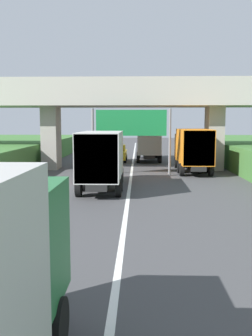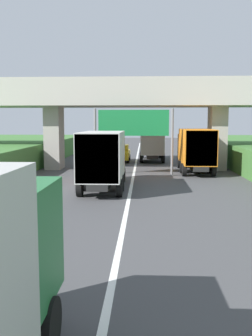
% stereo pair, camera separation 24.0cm
% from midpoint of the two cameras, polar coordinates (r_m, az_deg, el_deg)
% --- Properties ---
extents(lane_centre_stripe, '(0.20, 96.16, 0.01)m').
position_cam_midpoint_polar(lane_centre_stripe, '(25.47, 1.21, -2.09)').
color(lane_centre_stripe, white).
rests_on(lane_centre_stripe, ground).
extents(overpass_bridge, '(40.00, 4.80, 7.48)m').
position_cam_midpoint_polar(overpass_bridge, '(32.21, 1.57, 9.79)').
color(overpass_bridge, '#ADA89E').
rests_on(overpass_bridge, ground).
extents(overhead_highway_sign, '(5.88, 0.18, 4.98)m').
position_cam_midpoint_polar(overhead_highway_sign, '(28.13, 1.39, 6.20)').
color(overhead_highway_sign, slate).
rests_on(overhead_highway_sign, ground).
extents(truck_red, '(2.44, 7.30, 3.44)m').
position_cam_midpoint_polar(truck_red, '(22.46, -3.04, 1.66)').
color(truck_red, black).
rests_on(truck_red, ground).
extents(truck_orange, '(2.44, 7.30, 3.44)m').
position_cam_midpoint_polar(truck_orange, '(30.64, 10.55, 2.95)').
color(truck_orange, black).
rests_on(truck_orange, ground).
extents(truck_black, '(2.44, 7.30, 3.44)m').
position_cam_midpoint_polar(truck_black, '(39.37, 4.07, 3.91)').
color(truck_black, black).
rests_on(truck_black, ground).
extents(car_yellow, '(1.86, 4.10, 1.72)m').
position_cam_midpoint_polar(car_yellow, '(38.37, -0.62, 2.23)').
color(car_yellow, gold).
rests_on(car_yellow, ground).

